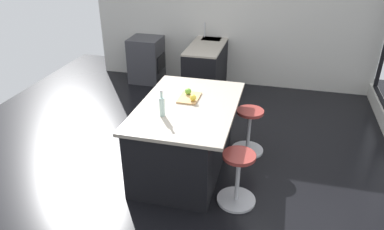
{
  "coord_description": "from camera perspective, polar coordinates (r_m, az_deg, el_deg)",
  "views": [
    {
      "loc": [
        3.96,
        0.99,
        2.78
      ],
      "look_at": [
        0.17,
        0.02,
        0.75
      ],
      "focal_mm": 33.98,
      "sensor_mm": 36.0,
      "label": 1
    }
  ],
  "objects": [
    {
      "name": "ground_plane",
      "position": [
        4.93,
        0.28,
        -6.85
      ],
      "size": [
        7.44,
        7.44,
        0.0
      ],
      "primitive_type": "plane",
      "color": "black"
    },
    {
      "name": "interior_partition_left",
      "position": [
        7.04,
        6.2,
        15.31
      ],
      "size": [
        0.15,
        5.34,
        2.64
      ],
      "color": "beige",
      "rests_on": "ground_plane"
    },
    {
      "name": "sink_cabinet",
      "position": [
        7.0,
        2.73,
        8.04
      ],
      "size": [
        1.85,
        0.6,
        1.18
      ],
      "color": "black",
      "rests_on": "ground_plane"
    },
    {
      "name": "oven_range",
      "position": [
        7.35,
        -7.14,
        8.63
      ],
      "size": [
        0.6,
        0.61,
        0.87
      ],
      "color": "#38383D",
      "rests_on": "ground_plane"
    },
    {
      "name": "kitchen_island",
      "position": [
        4.58,
        -1.18,
        -3.23
      ],
      "size": [
        1.72,
        1.15,
        0.88
      ],
      "color": "black",
      "rests_on": "ground_plane"
    },
    {
      "name": "stool_by_window",
      "position": [
        5.0,
        8.87,
        -2.69
      ],
      "size": [
        0.44,
        0.44,
        0.63
      ],
      "color": "#B7B7BC",
      "rests_on": "ground_plane"
    },
    {
      "name": "stool_middle",
      "position": [
        4.1,
        7.16,
        -10.03
      ],
      "size": [
        0.44,
        0.44,
        0.63
      ],
      "color": "#B7B7BC",
      "rests_on": "ground_plane"
    },
    {
      "name": "cutting_board",
      "position": [
        4.52,
        -0.42,
        2.73
      ],
      "size": [
        0.36,
        0.24,
        0.02
      ],
      "primitive_type": "cube",
      "color": "tan",
      "rests_on": "kitchen_island"
    },
    {
      "name": "apple_yellow",
      "position": [
        4.4,
        0.16,
        2.73
      ],
      "size": [
        0.08,
        0.08,
        0.08
      ],
      "primitive_type": "sphere",
      "color": "gold",
      "rests_on": "cutting_board"
    },
    {
      "name": "apple_green",
      "position": [
        4.57,
        -0.62,
        3.74
      ],
      "size": [
        0.08,
        0.08,
        0.08
      ],
      "primitive_type": "sphere",
      "color": "#609E2D",
      "rests_on": "cutting_board"
    },
    {
      "name": "water_bottle",
      "position": [
        4.07,
        -4.73,
        1.44
      ],
      "size": [
        0.06,
        0.06,
        0.31
      ],
      "color": "silver",
      "rests_on": "kitchen_island"
    }
  ]
}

